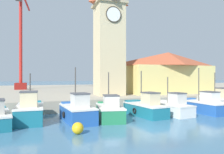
{
  "coord_description": "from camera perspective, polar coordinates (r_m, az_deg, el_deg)",
  "views": [
    {
      "loc": [
        -7.46,
        -12.94,
        3.6
      ],
      "look_at": [
        0.6,
        10.52,
        3.5
      ],
      "focal_mm": 35.0,
      "sensor_mm": 36.0,
      "label": 1
    }
  ],
  "objects": [
    {
      "name": "ground_plane",
      "position": [
        15.36,
        11.01,
        -13.32
      ],
      "size": [
        300.0,
        300.0,
        0.0
      ],
      "primitive_type": "plane",
      "color": "teal"
    },
    {
      "name": "fishing_boat_right_inner",
      "position": [
        23.42,
        22.85,
        -6.82
      ],
      "size": [
        2.24,
        4.87,
        4.43
      ],
      "color": "#2356A8",
      "rests_on": "ground"
    },
    {
      "name": "fishing_boat_mid_left",
      "position": [
        18.35,
        -0.63,
        -8.77
      ],
      "size": [
        2.61,
        4.72,
        3.92
      ],
      "color": "#237A4C",
      "rests_on": "ground"
    },
    {
      "name": "fishing_boat_left_inner",
      "position": [
        17.68,
        -9.03,
        -8.89
      ],
      "size": [
        2.41,
        4.72,
        4.32
      ],
      "color": "#2356A8",
      "rests_on": "ground"
    },
    {
      "name": "clock_tower",
      "position": [
        28.26,
        -0.78,
        11.19
      ],
      "size": [
        3.81,
        3.81,
        16.35
      ],
      "color": "beige",
      "rests_on": "quay_wharf"
    },
    {
      "name": "quay_wharf",
      "position": [
        42.24,
        -8.75,
        -3.85
      ],
      "size": [
        120.0,
        40.0,
        1.19
      ],
      "primitive_type": "cube",
      "color": "#A89E89",
      "rests_on": "ground"
    },
    {
      "name": "fishing_boat_left_outer",
      "position": [
        18.45,
        -20.72,
        -8.38
      ],
      "size": [
        2.19,
        4.57,
        3.82
      ],
      "color": "#196B7F",
      "rests_on": "ground"
    },
    {
      "name": "fishing_boat_mid_right",
      "position": [
        21.21,
        15.39,
        -7.64
      ],
      "size": [
        2.42,
        4.46,
        3.51
      ],
      "color": "silver",
      "rests_on": "ground"
    },
    {
      "name": "fishing_boat_right_outer",
      "position": [
        26.09,
        26.19,
        -5.91
      ],
      "size": [
        2.1,
        4.45,
        3.99
      ],
      "color": "silver",
      "rests_on": "ground"
    },
    {
      "name": "port_crane_far",
      "position": [
        43.19,
        -0.13,
        7.3
      ],
      "size": [
        4.15,
        10.07,
        19.61
      ],
      "color": "#976E11",
      "rests_on": "quay_wharf"
    },
    {
      "name": "mooring_buoy",
      "position": [
        14.06,
        -8.93,
        -13.06
      ],
      "size": [
        0.73,
        0.73,
        0.73
      ],
      "primitive_type": "sphere",
      "color": "gold",
      "rests_on": "ground"
    },
    {
      "name": "port_crane_near",
      "position": [
        43.09,
        -22.7,
        6.79
      ],
      "size": [
        2.42,
        8.25,
        18.89
      ],
      "color": "maroon",
      "rests_on": "quay_wharf"
    },
    {
      "name": "warehouse_right",
      "position": [
        32.4,
        14.5,
        1.25
      ],
      "size": [
        12.4,
        5.63,
        5.83
      ],
      "color": "#E5D17A",
      "rests_on": "quay_wharf"
    },
    {
      "name": "fishing_boat_center",
      "position": [
        20.13,
        8.7,
        -7.96
      ],
      "size": [
        2.46,
        4.96,
        4.08
      ],
      "color": "#196B7F",
      "rests_on": "ground"
    }
  ]
}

